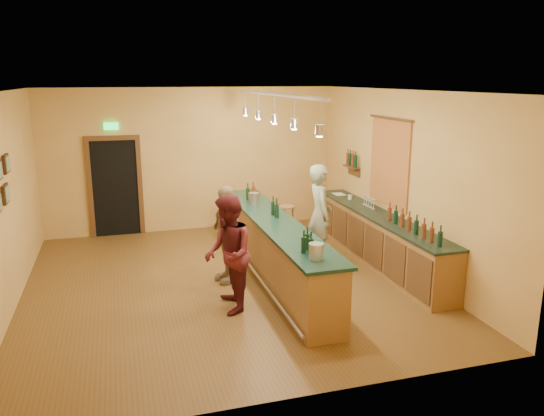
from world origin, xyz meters
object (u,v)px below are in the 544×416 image
object	(u,v)px
tasting_bar	(274,244)
bar_stool	(287,212)
customer_b	(227,234)
bartender	(320,215)
customer_a	(228,254)
back_counter	(379,238)

from	to	relation	value
tasting_bar	bar_stool	xyz separation A→B (m)	(0.95, 2.20, -0.04)
customer_b	bar_stool	world-z (taller)	customer_b
bartender	customer_a	size ratio (longest dim) A/B	1.07
tasting_bar	bar_stool	size ratio (longest dim) A/B	7.16
customer_a	bar_stool	world-z (taller)	customer_a
customer_a	bar_stool	xyz separation A→B (m)	(1.98, 3.28, -0.32)
bartender	customer_a	world-z (taller)	bartender
bar_stool	back_counter	bearing A→B (deg)	-60.44
tasting_bar	customer_a	xyz separation A→B (m)	(-1.03, -1.08, 0.28)
tasting_bar	bar_stool	bearing A→B (deg)	66.72
back_counter	bartender	xyz separation A→B (m)	(-1.09, 0.25, 0.46)
bartender	customer_b	distance (m)	1.85
back_counter	bartender	world-z (taller)	bartender
back_counter	tasting_bar	bearing A→B (deg)	-175.05
customer_b	tasting_bar	bearing A→B (deg)	71.74
back_counter	customer_a	size ratio (longest dim) A/B	2.58
customer_a	bartender	bearing A→B (deg)	131.18
tasting_bar	bartender	size ratio (longest dim) A/B	2.70
bartender	bar_stool	size ratio (longest dim) A/B	2.65
back_counter	customer_b	world-z (taller)	customer_b
customer_b	bartender	bearing A→B (deg)	88.36
customer_a	bar_stool	size ratio (longest dim) A/B	2.48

